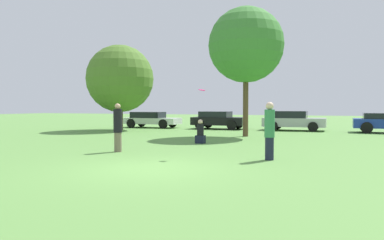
{
  "coord_description": "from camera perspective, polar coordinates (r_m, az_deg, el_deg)",
  "views": [
    {
      "loc": [
        4.74,
        -8.88,
        1.71
      ],
      "look_at": [
        -0.02,
        3.29,
        1.21
      ],
      "focal_mm": 34.57,
      "sensor_mm": 36.0,
      "label": 1
    }
  ],
  "objects": [
    {
      "name": "person_catcher",
      "position": [
        11.88,
        11.88,
        -1.57
      ],
      "size": [
        0.32,
        0.32,
        1.83
      ],
      "rotation": [
        0.0,
        0.0,
        3.13
      ],
      "color": "#191E33",
      "rests_on": "ground"
    },
    {
      "name": "bystander_sitting",
      "position": [
        16.87,
        1.3,
        -2.07
      ],
      "size": [
        0.41,
        0.34,
        1.1
      ],
      "color": "#191E33",
      "rests_on": "ground"
    },
    {
      "name": "tree_1",
      "position": [
        21.17,
        8.32,
        11.36
      ],
      "size": [
        4.2,
        4.2,
        7.21
      ],
      "color": "brown",
      "rests_on": "ground"
    },
    {
      "name": "person_thrower",
      "position": [
        14.01,
        -11.38,
        -1.11
      ],
      "size": [
        0.32,
        0.32,
        1.8
      ],
      "rotation": [
        0.0,
        0.0,
        -0.01
      ],
      "color": "#726651",
      "rests_on": "ground"
    },
    {
      "name": "tree_0",
      "position": [
        26.51,
        -11.05,
        6.27
      ],
      "size": [
        4.7,
        4.7,
        5.97
      ],
      "color": "#473323",
      "rests_on": "ground"
    },
    {
      "name": "ground_plane",
      "position": [
        10.21,
        -6.7,
        -7.47
      ],
      "size": [
        120.0,
        120.0,
        0.0
      ],
      "primitive_type": "plane",
      "color": "#5B8E42"
    },
    {
      "name": "parked_car_white",
      "position": [
        29.32,
        -6.39,
        0.13
      ],
      "size": [
        4.51,
        1.89,
        1.23
      ],
      "rotation": [
        0.0,
        0.0,
        -0.01
      ],
      "color": "silver",
      "rests_on": "ground"
    },
    {
      "name": "parked_car_silver",
      "position": [
        26.67,
        15.32,
        -0.05
      ],
      "size": [
        4.21,
        2.08,
        1.35
      ],
      "rotation": [
        0.0,
        0.0,
        -0.01
      ],
      "color": "#B2B2B7",
      "rests_on": "ground"
    },
    {
      "name": "parked_car_black",
      "position": [
        27.46,
        4.09,
        0.07
      ],
      "size": [
        3.92,
        2.07,
        1.3
      ],
      "rotation": [
        0.0,
        0.0,
        -0.01
      ],
      "color": "black",
      "rests_on": "ground"
    },
    {
      "name": "frisbee",
      "position": [
        12.36,
        1.53,
        4.65
      ],
      "size": [
        0.23,
        0.22,
        0.07
      ],
      "color": "#F21E72"
    }
  ]
}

